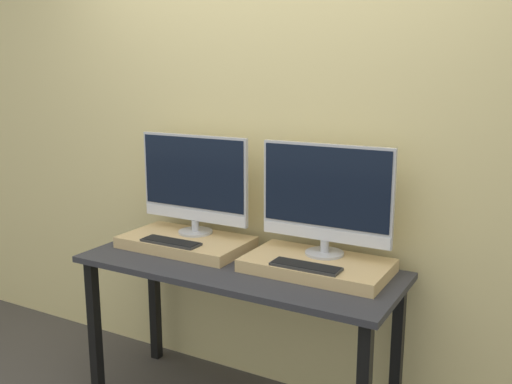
% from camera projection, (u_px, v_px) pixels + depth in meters
% --- Properties ---
extents(wall_back, '(8.00, 0.04, 2.60)m').
position_uv_depth(wall_back, '(274.00, 147.00, 2.92)').
color(wall_back, '#DBC684').
rests_on(wall_back, ground_plane).
extents(workbench, '(1.56, 0.60, 0.78)m').
position_uv_depth(workbench, '(238.00, 284.00, 2.73)').
color(workbench, '#2D2D33').
rests_on(workbench, ground_plane).
extents(wooden_riser_left, '(0.65, 0.37, 0.06)m').
position_uv_depth(wooden_riser_left, '(186.00, 242.00, 2.96)').
color(wooden_riser_left, tan).
rests_on(wooden_riser_left, workbench).
extents(monitor_left, '(0.63, 0.18, 0.52)m').
position_uv_depth(monitor_left, '(194.00, 181.00, 2.96)').
color(monitor_left, '#B2B2B7').
rests_on(monitor_left, wooden_riser_left).
extents(keyboard_left, '(0.31, 0.10, 0.01)m').
position_uv_depth(keyboard_left, '(171.00, 242.00, 2.84)').
color(keyboard_left, '#2D2D2D').
rests_on(keyboard_left, wooden_riser_left).
extents(wooden_riser_right, '(0.65, 0.37, 0.06)m').
position_uv_depth(wooden_riser_right, '(317.00, 266.00, 2.61)').
color(wooden_riser_right, tan).
rests_on(wooden_riser_right, workbench).
extents(monitor_right, '(0.63, 0.18, 0.52)m').
position_uv_depth(monitor_right, '(326.00, 196.00, 2.61)').
color(monitor_right, '#B2B2B7').
rests_on(monitor_right, wooden_riser_right).
extents(keyboard_right, '(0.31, 0.10, 0.01)m').
position_uv_depth(keyboard_right, '(306.00, 266.00, 2.49)').
color(keyboard_right, '#2D2D2D').
rests_on(keyboard_right, wooden_riser_right).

